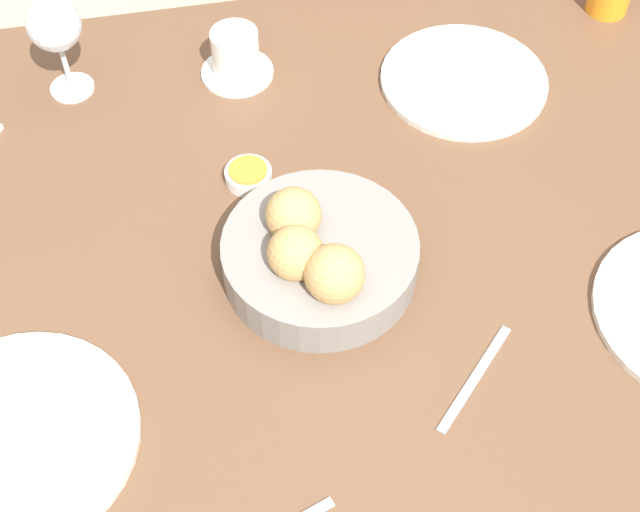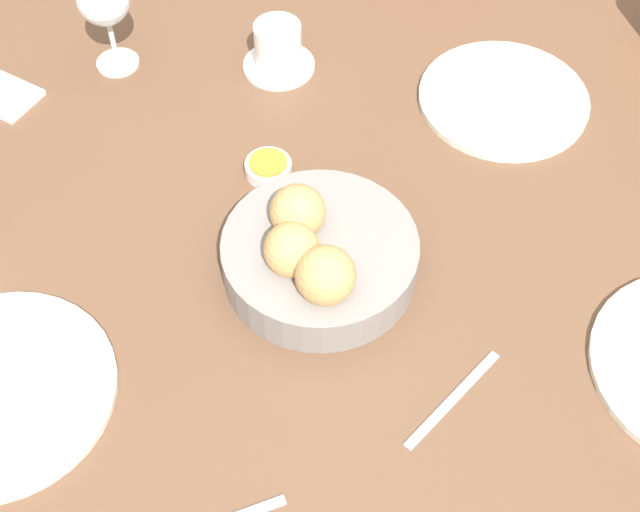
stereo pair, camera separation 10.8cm
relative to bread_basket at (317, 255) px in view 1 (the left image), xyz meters
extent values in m
plane|color=#A89E89|center=(0.06, 0.06, -0.76)|extent=(10.00, 10.00, 0.00)
cube|color=brown|center=(0.06, 0.06, -0.06)|extent=(1.51, 1.00, 0.03)
cube|color=#9E937F|center=(0.16, 1.11, -0.54)|extent=(1.72, 0.70, 0.44)
cube|color=#23232D|center=(0.25, 1.00, -0.54)|extent=(0.36, 0.49, 0.44)
cylinder|color=gray|center=(0.00, 0.00, -0.01)|extent=(0.24, 0.24, 0.05)
sphere|color=tan|center=(0.01, -0.06, 0.04)|extent=(0.07, 0.07, 0.07)
sphere|color=tan|center=(-0.02, 0.04, 0.04)|extent=(0.07, 0.07, 0.07)
sphere|color=tan|center=(-0.03, -0.02, 0.04)|extent=(0.07, 0.07, 0.07)
cylinder|color=silver|center=(-0.36, -0.16, -0.03)|extent=(0.27, 0.27, 0.01)
cylinder|color=silver|center=(0.28, 0.30, -0.03)|extent=(0.25, 0.25, 0.01)
cylinder|color=silver|center=(-0.29, 0.40, -0.04)|extent=(0.06, 0.06, 0.00)
cylinder|color=silver|center=(-0.29, 0.40, 0.00)|extent=(0.01, 0.01, 0.07)
sphere|color=silver|center=(-0.29, 0.40, 0.08)|extent=(0.08, 0.08, 0.08)
cylinder|color=white|center=(-0.05, 0.38, -0.04)|extent=(0.11, 0.11, 0.01)
cylinder|color=white|center=(-0.05, 0.38, 0.00)|extent=(0.07, 0.07, 0.07)
cylinder|color=white|center=(-0.06, 0.17, -0.03)|extent=(0.06, 0.06, 0.02)
cylinder|color=#C67F28|center=(-0.06, 0.17, -0.02)|extent=(0.05, 0.05, 0.00)
cube|color=#B7B7BC|center=(0.15, -0.18, -0.04)|extent=(0.12, 0.12, 0.00)
camera|label=1|loc=(-0.12, -0.64, 0.86)|focal=50.00mm
camera|label=2|loc=(-0.02, -0.65, 0.86)|focal=50.00mm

